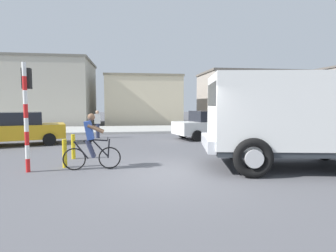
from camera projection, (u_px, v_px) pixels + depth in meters
ground_plane at (170, 176)px, 7.67m from camera, size 120.00×120.00×0.00m
sidewalk_far at (143, 129)px, 20.86m from camera, size 80.00×5.00×0.16m
truck_foreground at (295, 115)px, 8.56m from camera, size 5.78×3.55×2.90m
cyclist at (91, 142)px, 8.41m from camera, size 1.73×0.50×1.72m
traffic_light_pole at (26, 102)px, 8.07m from camera, size 0.24×0.43×3.20m
car_red_near at (20, 128)px, 13.46m from camera, size 4.32×2.77×1.60m
car_white_mid at (209, 124)px, 15.95m from camera, size 4.30×2.66×1.60m
pedestrian_near_kerb at (97, 124)px, 16.15m from camera, size 0.34×0.22×1.62m
bollard_near at (65, 153)px, 8.71m from camera, size 0.14×0.14×0.90m
bollard_far at (73, 147)px, 10.09m from camera, size 0.14×0.14×0.90m
building_corner_left at (29, 93)px, 26.07m from camera, size 11.71×7.86×6.07m
building_mid_block at (143, 100)px, 28.52m from camera, size 7.33×7.16×4.74m
building_corner_right at (257, 98)px, 29.68m from camera, size 11.81×6.86×5.30m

